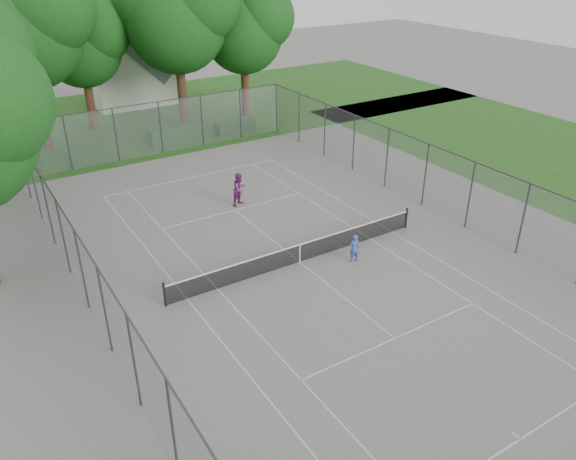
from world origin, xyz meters
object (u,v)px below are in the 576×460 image
house (131,60)px  tennis_net (300,252)px  woman_player (240,189)px  girl_player (354,248)px

house → tennis_net: bearing=-95.1°
house → woman_player: (-2.15, -23.91, -2.72)m
tennis_net → woman_player: (0.59, 6.89, 0.40)m
woman_player → house: bearing=63.3°
tennis_net → house: house is taller
house → girl_player: (-0.61, -32.00, -2.97)m
house → woman_player: house is taller
house → girl_player: house is taller
tennis_net → house: size_ratio=1.43×
tennis_net → girl_player: 2.45m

